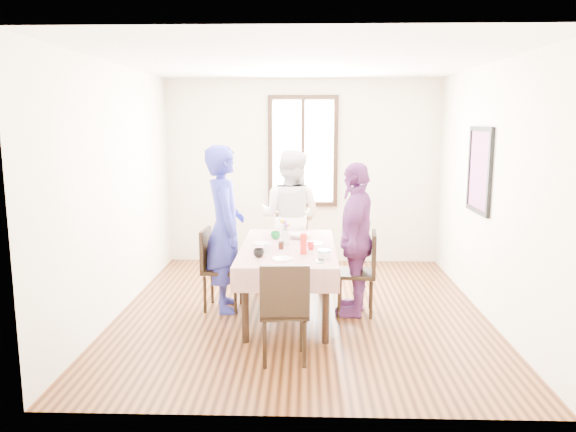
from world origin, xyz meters
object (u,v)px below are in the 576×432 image
object	(u,v)px
chair_far	(291,249)
person_left	(224,229)
chair_right	(356,273)
chair_near	(284,311)
dining_table	(288,281)
chair_left	(223,269)
person_right	(355,239)
person_far	(291,218)

from	to	relation	value
chair_far	person_left	xyz separation A→B (m)	(-0.72, -1.02, 0.46)
person_left	chair_right	bearing A→B (deg)	-108.21
chair_far	chair_near	xyz separation A→B (m)	(0.00, -2.37, 0.00)
dining_table	chair_far	xyz separation A→B (m)	(-0.00, 1.18, 0.08)
chair_left	chair_right	size ratio (longest dim) A/B	1.00
chair_right	person_right	distance (m)	0.38
dining_table	person_right	distance (m)	0.85
chair_right	person_left	xyz separation A→B (m)	(-1.45, 0.11, 0.46)
person_far	chair_far	bearing A→B (deg)	-69.31
person_far	chair_near	bearing A→B (deg)	110.69
chair_left	chair_right	xyz separation A→B (m)	(1.47, -0.11, 0.00)
person_left	person_right	size ratio (longest dim) A/B	1.10
dining_table	chair_right	distance (m)	0.74
chair_near	person_right	world-z (taller)	person_right
chair_far	chair_near	size ratio (longest dim) A/B	1.00
dining_table	person_far	world-z (taller)	person_far
chair_left	person_right	bearing A→B (deg)	89.68
chair_far	person_left	world-z (taller)	person_left
dining_table	person_far	size ratio (longest dim) A/B	0.99
chair_left	chair_near	bearing A→B (deg)	32.59
person_far	person_right	size ratio (longest dim) A/B	1.04
chair_near	person_left	world-z (taller)	person_left
dining_table	chair_right	world-z (taller)	chair_right
person_far	person_right	bearing A→B (deg)	143.55
chair_far	person_left	bearing A→B (deg)	55.87
person_left	person_right	bearing A→B (deg)	-108.27
chair_far	person_far	bearing A→B (deg)	90.88
person_left	person_far	bearing A→B (deg)	-49.55
chair_near	chair_left	bearing A→B (deg)	114.19
chair_right	person_left	bearing A→B (deg)	91.34
chair_far	chair_near	world-z (taller)	same
dining_table	chair_near	size ratio (longest dim) A/B	1.89
chair_right	chair_left	bearing A→B (deg)	91.39
chair_right	chair_near	size ratio (longest dim) A/B	1.00
dining_table	chair_right	size ratio (longest dim) A/B	1.89
chair_far	person_right	world-z (taller)	person_right
chair_near	person_right	distance (m)	1.48
chair_near	person_left	bearing A→B (deg)	113.54
chair_left	person_left	xyz separation A→B (m)	(0.02, -0.00, 0.46)
dining_table	chair_far	size ratio (longest dim) A/B	1.89
dining_table	chair_far	world-z (taller)	chair_far
chair_left	person_left	distance (m)	0.46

